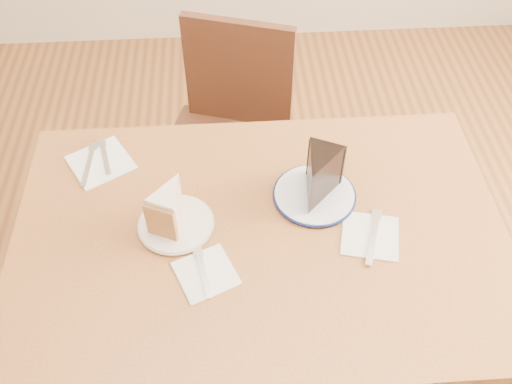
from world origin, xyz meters
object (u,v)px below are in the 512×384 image
at_px(plate_navy, 314,195).
at_px(carrot_cake, 172,205).
at_px(plate_cream, 176,224).
at_px(chocolate_cake, 318,180).
at_px(chair_far, 230,143).
at_px(table, 260,255).

distance_m(plate_navy, carrot_cake, 0.36).
relative_size(plate_cream, chocolate_cake, 1.40).
bearing_deg(chair_far, carrot_cake, 92.68).
height_order(chair_far, carrot_cake, chair_far).
height_order(plate_cream, chocolate_cake, chocolate_cake).
bearing_deg(chocolate_cake, table, 57.92).
bearing_deg(chair_far, plate_cream, 93.58).
distance_m(plate_navy, chocolate_cake, 0.07).
bearing_deg(plate_cream, carrot_cake, 109.39).
distance_m(chair_far, carrot_cake, 0.64).
xyz_separation_m(table, carrot_cake, (-0.21, 0.05, 0.16)).
distance_m(table, chocolate_cake, 0.25).
height_order(table, plate_navy, plate_navy).
bearing_deg(chair_far, chocolate_cake, 131.09).
bearing_deg(table, plate_navy, 35.35).
relative_size(table, plate_navy, 5.93).
distance_m(table, plate_navy, 0.21).
height_order(plate_cream, plate_navy, same).
height_order(plate_navy, carrot_cake, carrot_cake).
xyz_separation_m(table, plate_cream, (-0.20, 0.03, 0.10)).
distance_m(plate_cream, chocolate_cake, 0.36).
height_order(chair_far, plate_cream, chair_far).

